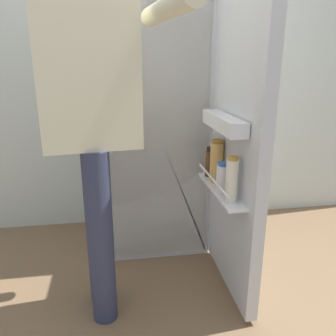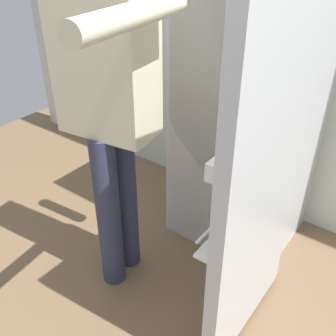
% 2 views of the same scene
% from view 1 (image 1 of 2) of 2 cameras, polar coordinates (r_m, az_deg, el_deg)
% --- Properties ---
extents(ground_plane, '(5.04, 5.04, 0.00)m').
position_cam_1_polar(ground_plane, '(2.09, -0.86, -18.39)').
color(ground_plane, brown).
extents(kitchen_wall, '(4.40, 0.10, 2.63)m').
position_cam_1_polar(kitchen_wall, '(2.59, -3.99, 19.39)').
color(kitchen_wall, beige).
rests_on(kitchen_wall, ground_plane).
extents(refrigerator, '(0.74, 1.27, 1.74)m').
position_cam_1_polar(refrigerator, '(2.21, -1.88, 8.15)').
color(refrigerator, silver).
rests_on(refrigerator, ground_plane).
extents(person, '(0.61, 0.70, 1.73)m').
position_cam_1_polar(person, '(1.52, -12.49, 10.11)').
color(person, '#2D334C').
rests_on(person, ground_plane).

